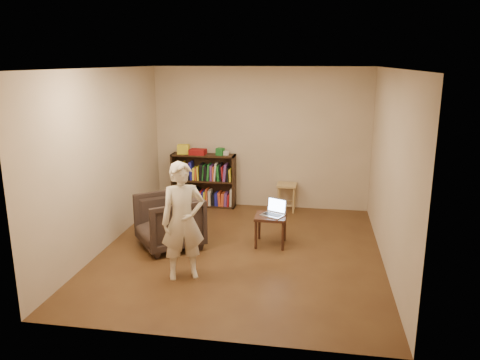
% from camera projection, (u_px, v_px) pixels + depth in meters
% --- Properties ---
extents(floor, '(4.50, 4.50, 0.00)m').
position_uv_depth(floor, '(241.00, 251.00, 6.81)').
color(floor, '#432715').
rests_on(floor, ground).
extents(ceiling, '(4.50, 4.50, 0.00)m').
position_uv_depth(ceiling, '(241.00, 68.00, 6.16)').
color(ceiling, white).
rests_on(ceiling, wall_back).
extents(wall_back, '(4.00, 0.00, 4.00)m').
position_uv_depth(wall_back, '(261.00, 138.00, 8.64)').
color(wall_back, beige).
rests_on(wall_back, floor).
extents(wall_left, '(0.00, 4.50, 4.50)m').
position_uv_depth(wall_left, '(105.00, 159.00, 6.80)').
color(wall_left, beige).
rests_on(wall_left, floor).
extents(wall_right, '(0.00, 4.50, 4.50)m').
position_uv_depth(wall_right, '(390.00, 170.00, 6.17)').
color(wall_right, beige).
rests_on(wall_right, floor).
extents(bookshelf, '(1.20, 0.30, 1.00)m').
position_uv_depth(bookshelf, '(204.00, 183.00, 8.87)').
color(bookshelf, black).
rests_on(bookshelf, floor).
extents(box_yellow, '(0.23, 0.18, 0.17)m').
position_uv_depth(box_yellow, '(183.00, 149.00, 8.75)').
color(box_yellow, yellow).
rests_on(box_yellow, bookshelf).
extents(red_cloth, '(0.31, 0.23, 0.10)m').
position_uv_depth(red_cloth, '(198.00, 152.00, 8.69)').
color(red_cloth, maroon).
rests_on(red_cloth, bookshelf).
extents(box_green, '(0.16, 0.16, 0.13)m').
position_uv_depth(box_green, '(220.00, 152.00, 8.63)').
color(box_green, '#1B6526').
rests_on(box_green, bookshelf).
extents(box_white, '(0.10, 0.10, 0.08)m').
position_uv_depth(box_white, '(226.00, 153.00, 8.64)').
color(box_white, beige).
rests_on(box_white, bookshelf).
extents(stool, '(0.35, 0.35, 0.51)m').
position_uv_depth(stool, '(287.00, 189.00, 8.56)').
color(stool, tan).
rests_on(stool, floor).
extents(armchair, '(1.20, 1.20, 0.79)m').
position_uv_depth(armchair, '(169.00, 221.00, 6.90)').
color(armchair, '#302620').
rests_on(armchair, floor).
extents(side_table, '(0.46, 0.46, 0.47)m').
position_uv_depth(side_table, '(271.00, 220.00, 6.97)').
color(side_table, black).
rests_on(side_table, floor).
extents(laptop, '(0.40, 0.37, 0.24)m').
position_uv_depth(laptop, '(274.00, 211.00, 6.95)').
color(laptop, '#B1B1B6').
rests_on(laptop, side_table).
extents(person, '(0.65, 0.55, 1.51)m').
position_uv_depth(person, '(183.00, 221.00, 5.83)').
color(person, beige).
rests_on(person, floor).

